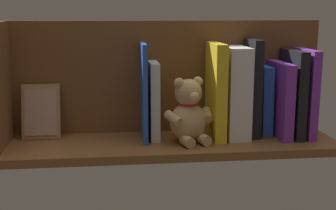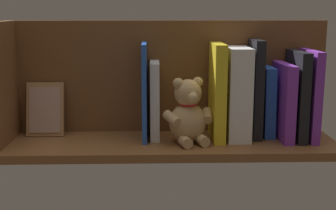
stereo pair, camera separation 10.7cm
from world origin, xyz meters
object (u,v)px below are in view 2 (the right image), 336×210
at_px(dictionary_thick_white, 237,93).
at_px(teddy_bear, 188,114).
at_px(book_0, 309,95).
at_px(picture_frame_leaning, 45,109).

distance_m(dictionary_thick_white, teddy_bear, 0.15).
xyz_separation_m(dictionary_thick_white, teddy_bear, (0.14, 0.04, -0.05)).
height_order(book_0, dictionary_thick_white, dictionary_thick_white).
distance_m(teddy_bear, picture_frame_leaning, 0.41).
bearing_deg(dictionary_thick_white, teddy_bear, 17.44).
xyz_separation_m(teddy_bear, picture_frame_leaning, (0.40, -0.09, -0.00)).
relative_size(dictionary_thick_white, picture_frame_leaning, 1.67).
relative_size(book_0, teddy_bear, 1.39).
height_order(book_0, picture_frame_leaning, book_0).
bearing_deg(teddy_bear, dictionary_thick_white, -179.91).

